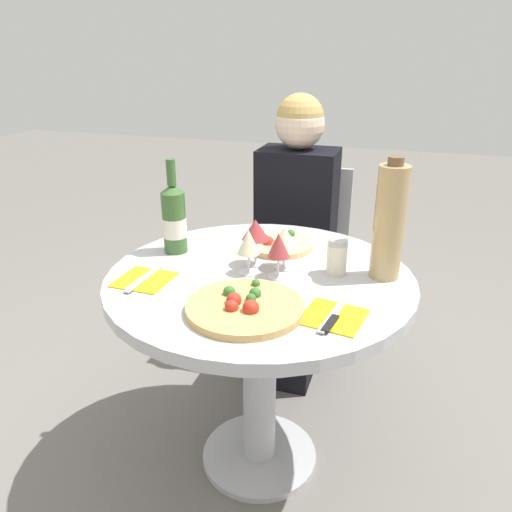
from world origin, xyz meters
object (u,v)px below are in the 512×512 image
Objects in this scene: chair_behind_diner at (298,265)px; dining_table at (260,316)px; seated_diner at (292,248)px; wine_bottle at (174,219)px; tall_carafe at (389,222)px; pizza_large at (245,306)px.

dining_table is at bearing 93.87° from chair_behind_diner.
seated_diner is 0.67m from wine_bottle.
wine_bottle is (-0.27, -0.69, 0.42)m from chair_behind_diner.
chair_behind_diner is 0.92m from tall_carafe.
dining_table is 0.28m from pizza_large.
seated_diner is 3.85× the size of pizza_large.
wine_bottle is 0.87× the size of tall_carafe.
tall_carafe is at bearing 120.87° from chair_behind_diner.
chair_behind_diner reaches higher than pizza_large.
tall_carafe is at bearing 44.61° from pizza_large.
dining_table is 1.09× the size of chair_behind_diner.
dining_table is 3.00× the size of pizza_large.
pizza_large is (0.08, -1.00, 0.32)m from chair_behind_diner.
wine_bottle reaches higher than dining_table.
pizza_large is at bearing 95.31° from seated_diner.
dining_table is 0.80m from chair_behind_diner.
dining_table is 0.48m from tall_carafe.
seated_diner is (-0.05, 0.64, -0.02)m from dining_table.
dining_table is 0.78× the size of seated_diner.
tall_carafe is (0.68, 0.00, 0.06)m from wine_bottle.
tall_carafe is (0.35, 0.10, 0.31)m from dining_table.
pizza_large is (0.03, -0.23, 0.16)m from dining_table.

